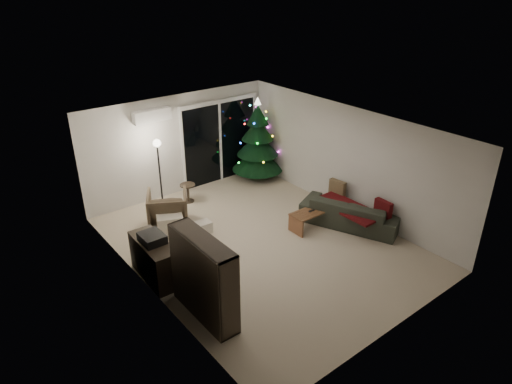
{
  "coord_description": "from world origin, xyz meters",
  "views": [
    {
      "loc": [
        -5.08,
        -6.28,
        5.13
      ],
      "look_at": [
        0.1,
        0.3,
        1.05
      ],
      "focal_mm": 32.0,
      "sensor_mm": 36.0,
      "label": 1
    }
  ],
  "objects_px": {
    "sofa": "(351,212)",
    "christmas_tree": "(258,139)",
    "bookshelf": "(194,282)",
    "coffee_table": "(316,217)",
    "media_cabinet": "(155,260)",
    "armchair": "(168,209)"
  },
  "relations": [
    {
      "from": "armchair",
      "to": "christmas_tree",
      "type": "relative_size",
      "value": 0.39
    },
    {
      "from": "bookshelf",
      "to": "armchair",
      "type": "bearing_deg",
      "value": 53.7
    },
    {
      "from": "sofa",
      "to": "christmas_tree",
      "type": "relative_size",
      "value": 0.96
    },
    {
      "from": "media_cabinet",
      "to": "bookshelf",
      "type": "bearing_deg",
      "value": -88.09
    },
    {
      "from": "bookshelf",
      "to": "sofa",
      "type": "relative_size",
      "value": 0.68
    },
    {
      "from": "media_cabinet",
      "to": "christmas_tree",
      "type": "bearing_deg",
      "value": 31.1
    },
    {
      "from": "sofa",
      "to": "bookshelf",
      "type": "bearing_deg",
      "value": 73.3
    },
    {
      "from": "armchair",
      "to": "sofa",
      "type": "bearing_deg",
      "value": 170.82
    },
    {
      "from": "media_cabinet",
      "to": "christmas_tree",
      "type": "xyz_separation_m",
      "value": [
        4.3,
        2.4,
        0.73
      ]
    },
    {
      "from": "sofa",
      "to": "christmas_tree",
      "type": "distance_m",
      "value": 3.41
    },
    {
      "from": "media_cabinet",
      "to": "armchair",
      "type": "xyz_separation_m",
      "value": [
        1.13,
        1.6,
        0.01
      ]
    },
    {
      "from": "bookshelf",
      "to": "christmas_tree",
      "type": "bearing_deg",
      "value": 25.89
    },
    {
      "from": "coffee_table",
      "to": "media_cabinet",
      "type": "bearing_deg",
      "value": 173.79
    },
    {
      "from": "bookshelf",
      "to": "coffee_table",
      "type": "bearing_deg",
      "value": -1.16
    },
    {
      "from": "bookshelf",
      "to": "coffee_table",
      "type": "relative_size",
      "value": 1.14
    },
    {
      "from": "armchair",
      "to": "bookshelf",
      "type": "bearing_deg",
      "value": 98.7
    },
    {
      "from": "sofa",
      "to": "christmas_tree",
      "type": "height_order",
      "value": "christmas_tree"
    },
    {
      "from": "armchair",
      "to": "media_cabinet",
      "type": "bearing_deg",
      "value": 84.03
    },
    {
      "from": "armchair",
      "to": "coffee_table",
      "type": "relative_size",
      "value": 0.69
    },
    {
      "from": "sofa",
      "to": "christmas_tree",
      "type": "bearing_deg",
      "value": -23.29
    },
    {
      "from": "christmas_tree",
      "to": "media_cabinet",
      "type": "bearing_deg",
      "value": -150.81
    },
    {
      "from": "christmas_tree",
      "to": "bookshelf",
      "type": "bearing_deg",
      "value": -138.39
    }
  ]
}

